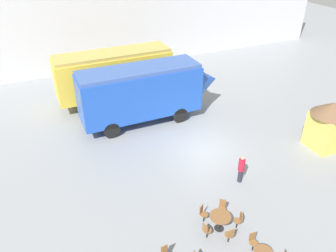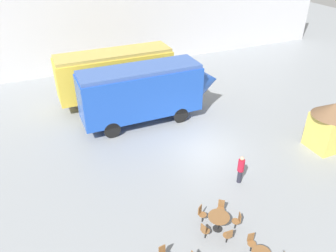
% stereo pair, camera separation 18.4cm
% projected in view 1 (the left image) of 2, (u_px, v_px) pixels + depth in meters
% --- Properties ---
extents(ground_plane, '(80.00, 80.00, 0.00)m').
position_uv_depth(ground_plane, '(203.00, 150.00, 19.72)').
color(ground_plane, gray).
extents(backdrop_wall, '(44.00, 0.15, 9.00)m').
position_uv_depth(backdrop_wall, '(121.00, 18.00, 29.49)').
color(backdrop_wall, silver).
rests_on(backdrop_wall, ground_plane).
extents(passenger_coach_vintage, '(8.44, 2.41, 3.91)m').
position_uv_depth(passenger_coach_vintage, '(114.00, 73.00, 24.09)').
color(passenger_coach_vintage, gold).
rests_on(passenger_coach_vintage, ground_plane).
extents(streamlined_locomotive, '(9.76, 2.49, 3.92)m').
position_uv_depth(streamlined_locomotive, '(150.00, 90.00, 21.66)').
color(streamlined_locomotive, blue).
rests_on(streamlined_locomotive, ground_plane).
extents(cafe_table_mid, '(0.95, 0.95, 0.77)m').
position_uv_depth(cafe_table_mid, '(220.00, 218.00, 14.24)').
color(cafe_table_mid, black).
rests_on(cafe_table_mid, ground_plane).
extents(cafe_chair_4, '(0.39, 0.38, 0.87)m').
position_uv_depth(cafe_chair_4, '(239.00, 219.00, 14.35)').
color(cafe_chair_4, black).
rests_on(cafe_chair_4, ground_plane).
extents(cafe_chair_5, '(0.40, 0.41, 0.87)m').
position_uv_depth(cafe_chair_5, '(222.00, 207.00, 15.00)').
color(cafe_chair_5, black).
rests_on(cafe_chair_5, ground_plane).
extents(cafe_chair_6, '(0.40, 0.40, 0.87)m').
position_uv_depth(cafe_chair_6, '(203.00, 213.00, 14.69)').
color(cafe_chair_6, black).
rests_on(cafe_chair_6, ground_plane).
extents(cafe_chair_7, '(0.38, 0.36, 0.87)m').
position_uv_depth(cafe_chair_7, '(206.00, 230.00, 13.84)').
color(cafe_chair_7, black).
rests_on(cafe_chair_7, ground_plane).
extents(cafe_chair_8, '(0.36, 0.36, 0.87)m').
position_uv_depth(cafe_chair_8, '(230.00, 235.00, 13.63)').
color(cafe_chair_8, black).
rests_on(cafe_chair_8, ground_plane).
extents(cafe_chair_11, '(0.36, 0.37, 0.87)m').
position_uv_depth(cafe_chair_11, '(253.00, 240.00, 13.38)').
color(cafe_chair_11, black).
rests_on(cafe_chair_11, ground_plane).
extents(visitor_person, '(0.34, 0.34, 1.64)m').
position_uv_depth(visitor_person, '(241.00, 168.00, 16.82)').
color(visitor_person, '#262633').
rests_on(visitor_person, ground_plane).
extents(ticket_kiosk, '(2.34, 2.34, 3.00)m').
position_uv_depth(ticket_kiosk, '(329.00, 123.00, 19.19)').
color(ticket_kiosk, '#DBC151').
rests_on(ticket_kiosk, ground_plane).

